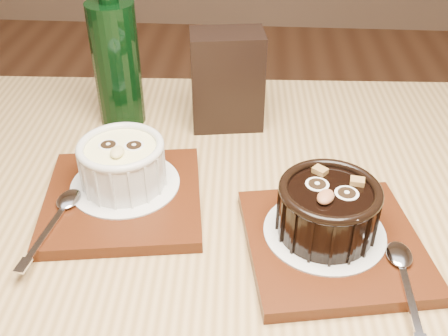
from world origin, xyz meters
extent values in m
cube|color=olive|center=(0.13, -0.18, 0.73)|extent=(1.23, 0.85, 0.04)
cube|color=#4A1E0C|center=(0.01, -0.12, 0.76)|extent=(0.20, 0.20, 0.01)
cylinder|color=white|center=(0.00, -0.10, 0.77)|extent=(0.13, 0.13, 0.00)
cylinder|color=silver|center=(0.00, -0.10, 0.79)|extent=(0.10, 0.10, 0.05)
cylinder|color=#FCF499|center=(0.00, -0.10, 0.82)|extent=(0.08, 0.08, 0.00)
torus|color=silver|center=(0.00, -0.10, 0.82)|extent=(0.10, 0.10, 0.01)
cylinder|color=black|center=(-0.01, -0.10, 0.82)|extent=(0.02, 0.02, 0.00)
cylinder|color=black|center=(0.02, -0.10, 0.82)|extent=(0.02, 0.02, 0.00)
ellipsoid|color=#DCC881|center=(0.00, -0.12, 0.82)|extent=(0.02, 0.02, 0.01)
cube|color=#4A1E0C|center=(0.24, -0.18, 0.76)|extent=(0.21, 0.21, 0.01)
cylinder|color=white|center=(0.24, -0.17, 0.77)|extent=(0.13, 0.13, 0.00)
cylinder|color=black|center=(0.24, -0.17, 0.79)|extent=(0.10, 0.10, 0.05)
cylinder|color=black|center=(0.24, -0.17, 0.82)|extent=(0.09, 0.09, 0.00)
torus|color=black|center=(0.24, -0.17, 0.82)|extent=(0.11, 0.11, 0.01)
cylinder|color=black|center=(0.22, -0.16, 0.82)|extent=(0.02, 0.02, 0.00)
cylinder|color=black|center=(0.25, -0.17, 0.82)|extent=(0.02, 0.02, 0.00)
ellipsoid|color=brown|center=(0.23, -0.18, 0.82)|extent=(0.02, 0.03, 0.01)
cube|color=brown|center=(0.23, -0.14, 0.82)|extent=(0.02, 0.02, 0.01)
cube|color=brown|center=(0.26, -0.15, 0.82)|extent=(0.02, 0.01, 0.01)
cube|color=black|center=(0.12, 0.08, 0.82)|extent=(0.11, 0.07, 0.14)
cylinder|color=black|center=(-0.04, 0.08, 0.84)|extent=(0.07, 0.07, 0.18)
camera|label=1|loc=(0.16, -0.59, 1.15)|focal=42.00mm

